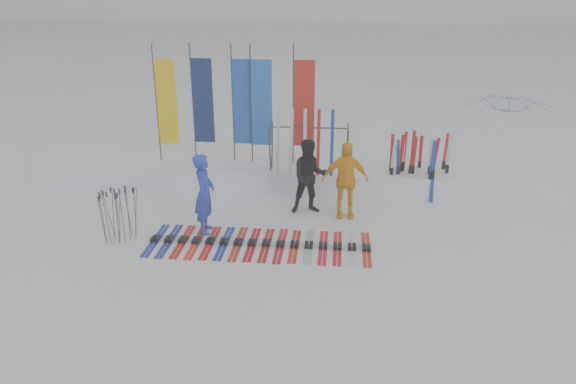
# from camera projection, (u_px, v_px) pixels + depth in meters

# --- Properties ---
(ground) EXTENTS (120.00, 120.00, 0.00)m
(ground) POSITION_uv_depth(u_px,v_px,m) (271.00, 267.00, 11.25)
(ground) COLOR white
(ground) RESTS_ON ground
(snow_bank) EXTENTS (14.00, 1.60, 0.60)m
(snow_bank) POSITION_uv_depth(u_px,v_px,m) (291.00, 176.00, 15.41)
(snow_bank) COLOR white
(snow_bank) RESTS_ON ground
(person_blue) EXTENTS (0.47, 0.69, 1.84)m
(person_blue) POSITION_uv_depth(u_px,v_px,m) (204.00, 194.00, 12.47)
(person_blue) COLOR #2136C1
(person_blue) RESTS_ON ground
(person_black) EXTENTS (1.03, 0.88, 1.84)m
(person_black) POSITION_uv_depth(u_px,v_px,m) (310.00, 177.00, 13.52)
(person_black) COLOR black
(person_black) RESTS_ON ground
(person_yellow) EXTENTS (1.14, 0.59, 1.87)m
(person_yellow) POSITION_uv_depth(u_px,v_px,m) (345.00, 180.00, 13.27)
(person_yellow) COLOR #FFAC10
(person_yellow) RESTS_ON ground
(tent_canopy) EXTENTS (3.01, 3.05, 2.40)m
(tent_canopy) POSITION_uv_depth(u_px,v_px,m) (504.00, 135.00, 15.94)
(tent_canopy) COLOR white
(tent_canopy) RESTS_ON ground
(ski_row) EXTENTS (4.78, 1.67, 0.07)m
(ski_row) POSITION_uv_depth(u_px,v_px,m) (259.00, 243.00, 12.15)
(ski_row) COLOR navy
(ski_row) RESTS_ON ground
(pole_cluster) EXTENTS (0.79, 0.65, 1.25)m
(pole_cluster) POSITION_uv_depth(u_px,v_px,m) (118.00, 215.00, 12.17)
(pole_cluster) COLOR #595B60
(pole_cluster) RESTS_ON ground
(feather_flags) EXTENTS (4.29, 0.24, 3.20)m
(feather_flags) POSITION_uv_depth(u_px,v_px,m) (234.00, 103.00, 15.07)
(feather_flags) COLOR #383A3F
(feather_flags) RESTS_ON ground
(ski_rack) EXTENTS (2.04, 0.80, 1.23)m
(ski_rack) POSITION_uv_depth(u_px,v_px,m) (309.00, 142.00, 14.60)
(ski_rack) COLOR #383A3F
(ski_rack) RESTS_ON ground
(upright_skis) EXTENTS (1.52, 0.98, 1.68)m
(upright_skis) POSITION_uv_depth(u_px,v_px,m) (415.00, 166.00, 14.67)
(upright_skis) COLOR red
(upright_skis) RESTS_ON ground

